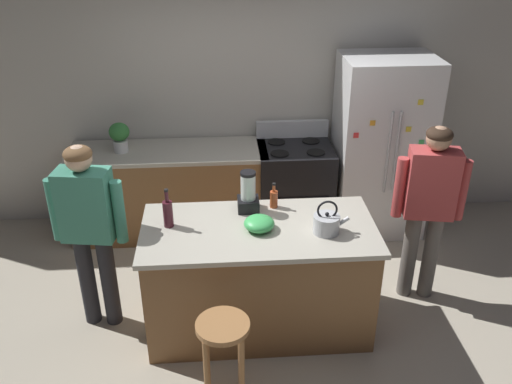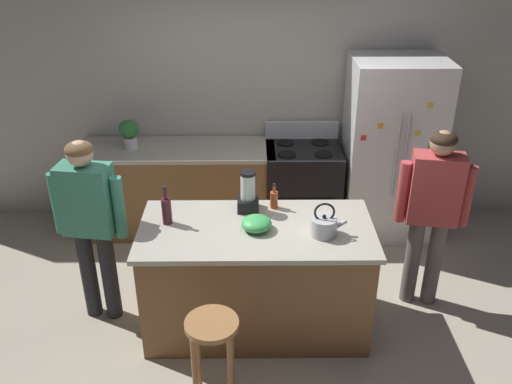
{
  "view_description": "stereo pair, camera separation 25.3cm",
  "coord_description": "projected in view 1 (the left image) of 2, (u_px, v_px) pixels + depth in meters",
  "views": [
    {
      "loc": [
        -0.29,
        -3.58,
        3.13
      ],
      "look_at": [
        0.0,
        0.3,
        1.09
      ],
      "focal_mm": 38.62,
      "sensor_mm": 36.0,
      "label": 1
    },
    {
      "loc": [
        -0.03,
        -3.59,
        3.13
      ],
      "look_at": [
        0.0,
        0.3,
        1.09
      ],
      "focal_mm": 38.62,
      "sensor_mm": 36.0,
      "label": 2
    }
  ],
  "objects": [
    {
      "name": "stove_range",
      "position": [
        294.0,
        187.0,
        5.79
      ],
      "size": [
        0.76,
        0.65,
        1.12
      ],
      "color": "black",
      "rests_on": "ground_plane"
    },
    {
      "name": "bar_stool",
      "position": [
        223.0,
        342.0,
        3.65
      ],
      "size": [
        0.36,
        0.36,
        0.71
      ],
      "color": "#9E6B3D",
      "rests_on": "ground_plane"
    },
    {
      "name": "blender_appliance",
      "position": [
        248.0,
        194.0,
        4.38
      ],
      "size": [
        0.17,
        0.17,
        0.34
      ],
      "color": "black",
      "rests_on": "kitchen_island"
    },
    {
      "name": "bottle_cooking_sauce",
      "position": [
        274.0,
        198.0,
        4.45
      ],
      "size": [
        0.06,
        0.06,
        0.22
      ],
      "color": "#B24C26",
      "rests_on": "kitchen_island"
    },
    {
      "name": "bottle_wine",
      "position": [
        168.0,
        213.0,
        4.16
      ],
      "size": [
        0.08,
        0.08,
        0.32
      ],
      "color": "#471923",
      "rests_on": "kitchen_island"
    },
    {
      "name": "tea_kettle",
      "position": [
        327.0,
        223.0,
        4.1
      ],
      "size": [
        0.28,
        0.2,
        0.27
      ],
      "color": "#B7BABF",
      "rests_on": "kitchen_island"
    },
    {
      "name": "back_counter_run",
      "position": [
        171.0,
        191.0,
        5.73
      ],
      "size": [
        2.0,
        0.64,
        0.94
      ],
      "color": "brown",
      "rests_on": "ground_plane"
    },
    {
      "name": "ground_plane",
      "position": [
        259.0,
        322.0,
        4.63
      ],
      "size": [
        14.0,
        14.0,
        0.0
      ],
      "primitive_type": "plane",
      "color": "#B2A893"
    },
    {
      "name": "back_wall",
      "position": [
        244.0,
        96.0,
        5.72
      ],
      "size": [
        8.0,
        0.1,
        2.7
      ],
      "primitive_type": "cube",
      "color": "#BCB7AD",
      "rests_on": "ground_plane"
    },
    {
      "name": "mixing_bowl",
      "position": [
        259.0,
        223.0,
        4.15
      ],
      "size": [
        0.23,
        0.23,
        0.11
      ],
      "primitive_type": "ellipsoid",
      "color": "#3FB259",
      "rests_on": "kitchen_island"
    },
    {
      "name": "kitchen_island",
      "position": [
        259.0,
        277.0,
        4.41
      ],
      "size": [
        1.8,
        0.88,
        0.94
      ],
      "color": "brown",
      "rests_on": "ground_plane"
    },
    {
      "name": "person_by_sink_right",
      "position": [
        429.0,
        199.0,
        4.54
      ],
      "size": [
        0.6,
        0.29,
        1.6
      ],
      "color": "#66605B",
      "rests_on": "ground_plane"
    },
    {
      "name": "potted_plant",
      "position": [
        120.0,
        135.0,
        5.4
      ],
      "size": [
        0.2,
        0.2,
        0.3
      ],
      "color": "silver",
      "rests_on": "back_counter_run"
    },
    {
      "name": "person_by_island_left",
      "position": [
        89.0,
        222.0,
        4.21
      ],
      "size": [
        0.6,
        0.28,
        1.6
      ],
      "color": "#26262B",
      "rests_on": "ground_plane"
    },
    {
      "name": "refrigerator",
      "position": [
        381.0,
        147.0,
        5.61
      ],
      "size": [
        0.9,
        0.73,
        1.85
      ],
      "color": "silver",
      "rests_on": "ground_plane"
    }
  ]
}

